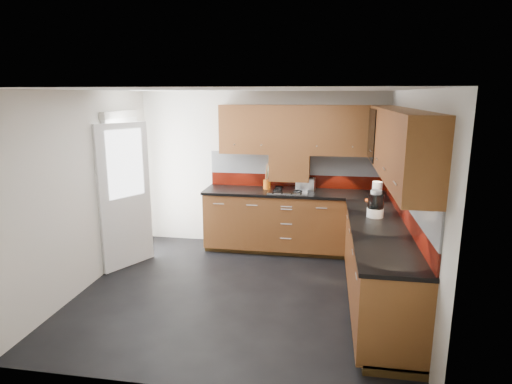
% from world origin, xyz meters
% --- Properties ---
extents(room, '(4.00, 3.80, 2.64)m').
position_xyz_m(room, '(0.00, 0.00, 1.50)').
color(room, black).
extents(base_cabinets, '(2.70, 3.20, 0.95)m').
position_xyz_m(base_cabinets, '(1.07, 0.72, 0.44)').
color(base_cabinets, '#582B13').
rests_on(base_cabinets, room).
extents(countertop, '(2.72, 3.22, 0.04)m').
position_xyz_m(countertop, '(1.05, 0.70, 0.92)').
color(countertop, black).
rests_on(countertop, base_cabinets).
extents(backsplash, '(2.70, 3.20, 0.54)m').
position_xyz_m(backsplash, '(1.28, 0.93, 1.21)').
color(backsplash, maroon).
rests_on(backsplash, countertop).
extents(upper_cabinets, '(2.50, 3.20, 0.72)m').
position_xyz_m(upper_cabinets, '(1.23, 0.78, 1.84)').
color(upper_cabinets, '#582B13').
rests_on(upper_cabinets, room).
extents(extractor_hood, '(0.60, 0.33, 0.40)m').
position_xyz_m(extractor_hood, '(0.45, 1.64, 1.28)').
color(extractor_hood, '#582B13').
rests_on(extractor_hood, room).
extents(glass_cabinet, '(0.32, 0.80, 0.66)m').
position_xyz_m(glass_cabinet, '(1.71, 1.07, 1.87)').
color(glass_cabinet, black).
rests_on(glass_cabinet, room).
extents(back_door, '(0.42, 1.19, 2.04)m').
position_xyz_m(back_door, '(-1.78, 0.75, 1.03)').
color(back_door, white).
rests_on(back_door, room).
extents(gas_hob, '(0.58, 0.51, 0.05)m').
position_xyz_m(gas_hob, '(0.45, 1.47, 0.95)').
color(gas_hob, silver).
rests_on(gas_hob, countertop).
extents(utensil_pot, '(0.11, 0.11, 0.40)m').
position_xyz_m(utensil_pot, '(0.11, 1.59, 1.03)').
color(utensil_pot, orange).
rests_on(utensil_pot, countertop).
extents(toaster, '(0.29, 0.20, 0.20)m').
position_xyz_m(toaster, '(0.70, 1.57, 1.04)').
color(toaster, silver).
rests_on(toaster, countertop).
extents(food_processor, '(0.19, 0.19, 0.32)m').
position_xyz_m(food_processor, '(1.58, 0.29, 1.09)').
color(food_processor, white).
rests_on(food_processor, countertop).
extents(paper_towel, '(0.15, 0.15, 0.28)m').
position_xyz_m(paper_towel, '(1.67, 1.02, 1.08)').
color(paper_towel, white).
rests_on(paper_towel, countertop).
extents(orange_cloth, '(0.15, 0.13, 0.01)m').
position_xyz_m(orange_cloth, '(1.60, 1.08, 0.95)').
color(orange_cloth, '#D54D17').
rests_on(orange_cloth, countertop).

